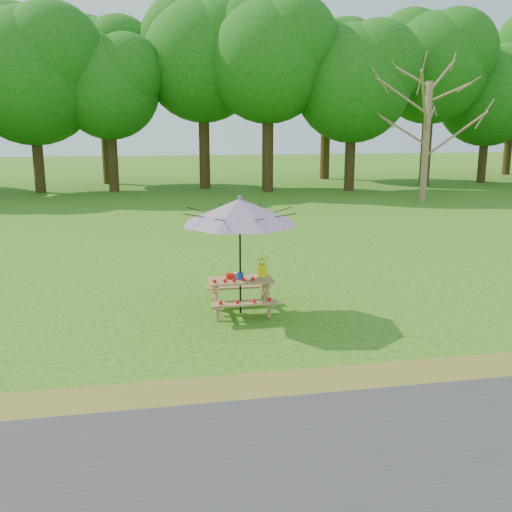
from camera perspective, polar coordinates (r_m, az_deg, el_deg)
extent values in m
plane|color=#216513|center=(11.29, 14.19, -5.43)|extent=(120.00, 120.00, 0.00)
cube|color=olive|center=(9.00, 21.74, -10.77)|extent=(120.00, 1.20, 0.01)
cylinder|color=#7F6145|center=(27.60, 16.62, 10.79)|extent=(0.46, 0.46, 5.41)
cube|color=#A96D4C|center=(10.70, -1.58, -2.42)|extent=(1.20, 0.62, 0.04)
cube|color=#A96D4C|center=(10.26, -1.08, -4.78)|extent=(1.20, 0.22, 0.04)
cube|color=#A96D4C|center=(11.30, -2.02, -3.11)|extent=(1.20, 0.22, 0.04)
cylinder|color=black|center=(10.58, -1.60, 0.06)|extent=(0.04, 0.04, 2.25)
cone|color=teal|center=(10.43, -1.62, 4.49)|extent=(2.61, 2.61, 0.47)
sphere|color=teal|center=(10.40, -1.63, 5.89)|extent=(0.08, 0.08, 0.08)
cube|color=red|center=(10.72, -2.63, -2.01)|extent=(0.14, 0.12, 0.10)
cylinder|color=#143CA8|center=(10.64, -1.59, -2.03)|extent=(0.13, 0.13, 0.13)
cube|color=beige|center=(10.87, -2.08, -1.87)|extent=(0.13, 0.13, 0.07)
cylinder|color=#FFFE0D|center=(10.85, 0.67, -1.56)|extent=(0.19, 0.19, 0.19)
imported|color=yellow|center=(10.81, 0.68, -0.64)|extent=(0.29, 0.26, 0.29)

